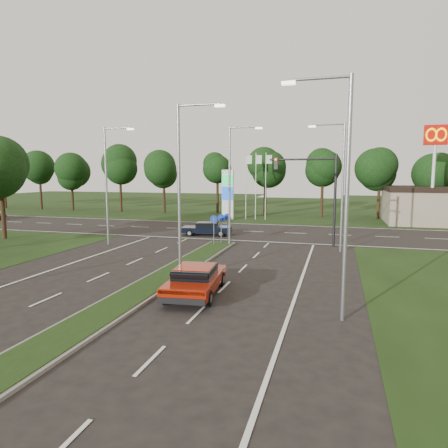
# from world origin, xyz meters

# --- Properties ---
(ground) EXTENTS (160.00, 160.00, 0.00)m
(ground) POSITION_xyz_m (0.00, 0.00, 0.00)
(ground) COLOR black
(ground) RESTS_ON ground
(verge_far) EXTENTS (160.00, 50.00, 0.02)m
(verge_far) POSITION_xyz_m (0.00, 55.00, 0.00)
(verge_far) COLOR black
(verge_far) RESTS_ON ground
(cross_road) EXTENTS (160.00, 12.00, 0.02)m
(cross_road) POSITION_xyz_m (0.00, 24.00, 0.00)
(cross_road) COLOR black
(cross_road) RESTS_ON ground
(median_kerb) EXTENTS (2.00, 26.00, 0.12)m
(median_kerb) POSITION_xyz_m (0.00, 4.00, 0.06)
(median_kerb) COLOR slate
(median_kerb) RESTS_ON ground
(streetlight_median_near) EXTENTS (2.53, 0.22, 9.00)m
(streetlight_median_near) POSITION_xyz_m (1.00, 6.00, 5.08)
(streetlight_median_near) COLOR gray
(streetlight_median_near) RESTS_ON ground
(streetlight_median_far) EXTENTS (2.53, 0.22, 9.00)m
(streetlight_median_far) POSITION_xyz_m (1.00, 16.00, 5.08)
(streetlight_median_far) COLOR gray
(streetlight_median_far) RESTS_ON ground
(streetlight_left_far) EXTENTS (2.53, 0.22, 9.00)m
(streetlight_left_far) POSITION_xyz_m (-8.30, 14.00, 5.08)
(streetlight_left_far) COLOR gray
(streetlight_left_far) RESTS_ON ground
(streetlight_right_far) EXTENTS (2.53, 0.22, 9.00)m
(streetlight_right_far) POSITION_xyz_m (8.80, 16.00, 5.08)
(streetlight_right_far) COLOR gray
(streetlight_right_far) RESTS_ON ground
(streetlight_right_near) EXTENTS (2.53, 0.22, 9.00)m
(streetlight_right_near) POSITION_xyz_m (8.80, 2.00, 5.08)
(streetlight_right_near) COLOR gray
(streetlight_right_near) RESTS_ON ground
(traffic_signal) EXTENTS (5.10, 0.42, 7.00)m
(traffic_signal) POSITION_xyz_m (7.19, 18.00, 4.65)
(traffic_signal) COLOR black
(traffic_signal) RESTS_ON ground
(median_signs) EXTENTS (1.16, 1.76, 2.38)m
(median_signs) POSITION_xyz_m (0.00, 16.40, 1.71)
(median_signs) COLOR gray
(median_signs) RESTS_ON ground
(gas_pylon) EXTENTS (5.80, 1.26, 8.00)m
(gas_pylon) POSITION_xyz_m (-3.79, 33.05, 3.20)
(gas_pylon) COLOR silver
(gas_pylon) RESTS_ON ground
(mcdonalds_sign) EXTENTS (2.20, 0.47, 10.40)m
(mcdonalds_sign) POSITION_xyz_m (18.00, 31.97, 7.99)
(mcdonalds_sign) COLOR silver
(mcdonalds_sign) RESTS_ON ground
(tree_left_far) EXTENTS (5.20, 5.20, 8.86)m
(tree_left_far) POSITION_xyz_m (-17.90, 13.93, 6.11)
(tree_left_far) COLOR black
(tree_left_far) RESTS_ON ground
(treeline_far) EXTENTS (6.00, 6.00, 9.90)m
(treeline_far) POSITION_xyz_m (0.10, 39.93, 6.83)
(treeline_far) COLOR black
(treeline_far) RESTS_ON ground
(red_sedan) EXTENTS (2.53, 5.10, 1.35)m
(red_sedan) POSITION_xyz_m (2.57, 3.52, 0.73)
(red_sedan) COLOR #9F1C08
(red_sedan) RESTS_ON ground
(navy_sedan) EXTENTS (4.58, 2.43, 1.20)m
(navy_sedan) POSITION_xyz_m (-2.53, 20.51, 0.64)
(navy_sedan) COLOR black
(navy_sedan) RESTS_ON ground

